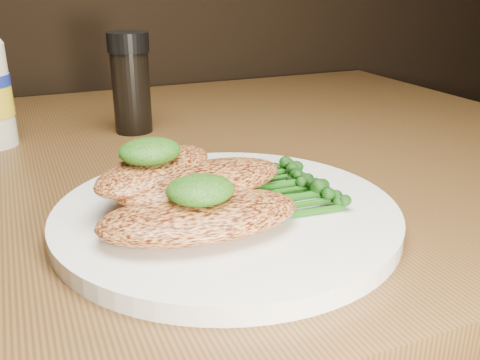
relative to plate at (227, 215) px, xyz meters
name	(u,v)px	position (x,y,z in m)	size (l,w,h in m)	color
plate	(227,215)	(0.00, 0.00, 0.00)	(0.29, 0.29, 0.02)	white
chicken_front	(200,216)	(-0.04, -0.03, 0.02)	(0.16, 0.08, 0.03)	#D58544
chicken_mid	(201,181)	(-0.02, 0.01, 0.03)	(0.15, 0.08, 0.02)	#D58544
chicken_back	(155,169)	(-0.05, 0.04, 0.04)	(0.14, 0.07, 0.02)	#D58544
pesto_front	(200,190)	(-0.03, -0.03, 0.04)	(0.05, 0.05, 0.02)	#0D3808
pesto_back	(150,151)	(-0.05, 0.04, 0.05)	(0.05, 0.05, 0.02)	#0D3808
broccolini_bundle	(264,186)	(0.04, 0.00, 0.02)	(0.14, 0.11, 0.02)	#1C5512
pepper_grinder	(131,83)	(-0.01, 0.31, 0.06)	(0.05, 0.05, 0.13)	black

